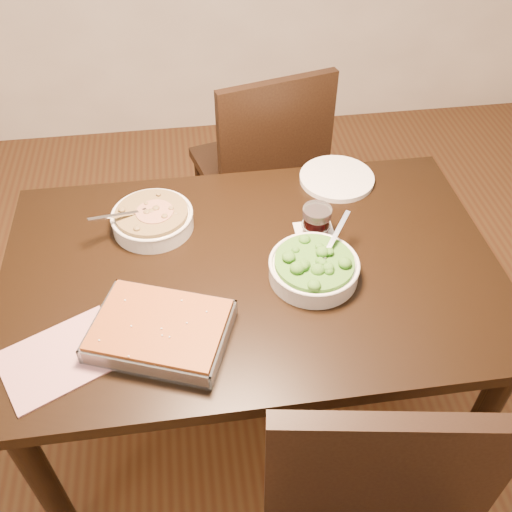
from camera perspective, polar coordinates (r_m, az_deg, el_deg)
ground at (r=2.20m, az=-0.35°, el=-14.89°), size 4.00×4.00×0.00m
table at (r=1.68m, az=-0.44°, el=-3.34°), size 1.40×0.90×0.75m
magazine_a at (r=1.48m, az=-18.81°, el=-9.58°), size 0.34×0.31×0.01m
coaster at (r=1.71m, az=5.94°, el=2.21°), size 0.12×0.12×0.00m
stew_bowl at (r=1.74m, az=-10.31°, el=3.70°), size 0.26×0.25×0.09m
broccoli_bowl at (r=1.56m, az=5.80°, el=-1.16°), size 0.25×0.26×0.10m
baking_dish at (r=1.44m, az=-9.51°, el=-7.38°), size 0.39×0.34×0.06m
wine_tumbler at (r=1.68m, az=6.06°, el=3.52°), size 0.09×0.09×0.10m
dinner_plate at (r=1.93m, az=8.08°, el=7.70°), size 0.25×0.25×0.02m
chair_far at (r=2.35m, az=0.75°, el=9.13°), size 0.55×0.55×0.96m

